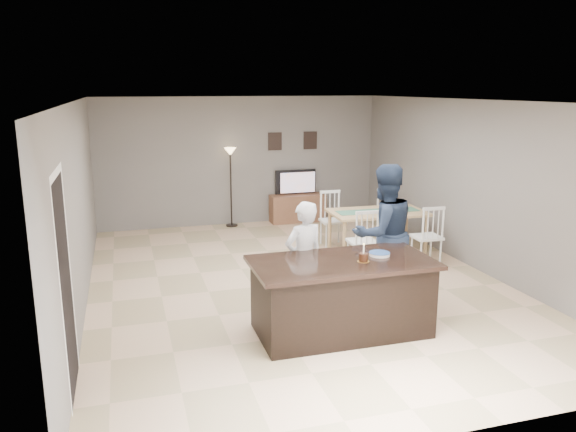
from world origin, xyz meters
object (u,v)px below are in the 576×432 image
object	(u,v)px
kitchen_island	(342,296)
man	(383,234)
television	(297,182)
birthday_cake	(363,257)
tv_console	(298,208)
dining_table	(377,219)
woman	(304,260)
floor_lamp	(230,166)
plate_stack	(380,254)

from	to	relation	value
kitchen_island	man	xyz separation A→B (m)	(0.93, 0.82, 0.50)
television	birthday_cake	size ratio (longest dim) A/B	4.13
tv_console	birthday_cake	distance (m)	5.80
kitchen_island	dining_table	world-z (taller)	dining_table
woman	dining_table	xyz separation A→B (m)	(2.08, 2.23, -0.11)
television	birthday_cake	distance (m)	5.83
tv_console	floor_lamp	size ratio (longest dim) A/B	0.72
woman	plate_stack	xyz separation A→B (m)	(0.79, -0.54, 0.16)
tv_console	dining_table	bearing A→B (deg)	-77.67
woman	tv_console	bearing A→B (deg)	-122.07
man	television	bearing A→B (deg)	-100.21
woman	floor_lamp	world-z (taller)	floor_lamp
birthday_cake	kitchen_island	bearing A→B (deg)	153.91
television	woman	size ratio (longest dim) A/B	0.60
man	plate_stack	bearing A→B (deg)	54.06
television	floor_lamp	world-z (taller)	floor_lamp
dining_table	birthday_cake	bearing A→B (deg)	-116.23
television	tv_console	bearing A→B (deg)	90.00
television	woman	distance (m)	5.26
television	plate_stack	size ratio (longest dim) A/B	3.59
kitchen_island	floor_lamp	xyz separation A→B (m)	(-0.26, 5.59, 0.84)
television	dining_table	xyz separation A→B (m)	(0.60, -2.82, -0.22)
man	floor_lamp	bearing A→B (deg)	-82.98
kitchen_island	floor_lamp	distance (m)	5.66
television	birthday_cake	world-z (taller)	television
birthday_cake	floor_lamp	distance (m)	5.73
kitchen_island	birthday_cake	xyz separation A→B (m)	(0.22, -0.11, 0.50)
man	kitchen_island	bearing A→B (deg)	34.46
plate_stack	floor_lamp	xyz separation A→B (m)	(-0.77, 5.53, 0.37)
woman	man	size ratio (longest dim) A/B	0.80
television	man	xyz separation A→B (m)	(-0.27, -4.82, 0.09)
woman	plate_stack	distance (m)	0.97
tv_console	man	size ratio (longest dim) A/B	0.63
tv_console	dining_table	xyz separation A→B (m)	(0.60, -2.75, 0.34)
man	birthday_cake	xyz separation A→B (m)	(-0.71, -0.92, 0.00)
birthday_cake	man	bearing A→B (deg)	52.61
man	plate_stack	world-z (taller)	man
tv_console	birthday_cake	bearing A→B (deg)	-99.80
television	woman	world-z (taller)	woman
kitchen_island	woman	world-z (taller)	woman
woman	man	world-z (taller)	man
man	woman	bearing A→B (deg)	3.53
television	birthday_cake	bearing A→B (deg)	80.32
tv_console	man	distance (m)	4.80
plate_stack	dining_table	xyz separation A→B (m)	(1.29, 2.77, -0.28)
kitchen_island	television	distance (m)	5.78
floor_lamp	television	bearing A→B (deg)	1.96
man	plate_stack	xyz separation A→B (m)	(-0.42, -0.76, -0.03)
birthday_cake	dining_table	xyz separation A→B (m)	(1.58, 2.93, -0.31)
woman	floor_lamp	distance (m)	5.03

